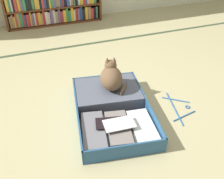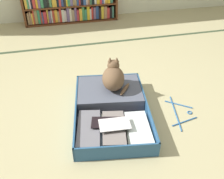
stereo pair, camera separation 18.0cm
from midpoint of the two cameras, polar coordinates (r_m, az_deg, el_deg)
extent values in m
plane|color=tan|center=(2.05, 2.33, -5.27)|extent=(10.00, 10.00, 0.00)
cube|color=#35452E|center=(3.17, -4.50, 10.34)|extent=(4.80, 0.05, 0.00)
cube|color=#5B311A|center=(3.87, -18.89, 19.06)|extent=(0.03, 0.26, 0.73)
cube|color=#5B311A|center=(3.99, -7.87, 15.59)|extent=(1.36, 0.26, 0.02)
cube|color=#5B311A|center=(3.91, -8.16, 18.88)|extent=(1.33, 0.26, 0.02)
cube|color=#937550|center=(3.94, -17.51, 15.76)|extent=(0.03, 0.21, 0.17)
cube|color=#936E56|center=(3.94, -17.09, 15.98)|extent=(0.02, 0.21, 0.19)
cube|color=gold|center=(3.94, -16.70, 15.83)|extent=(0.02, 0.21, 0.16)
cube|color=#BF3A2A|center=(3.93, -16.44, 16.19)|extent=(0.02, 0.21, 0.21)
cube|color=#908151|center=(3.93, -15.94, 16.24)|extent=(0.04, 0.21, 0.20)
cube|color=#34845B|center=(3.93, -15.33, 16.33)|extent=(0.03, 0.21, 0.20)
cube|color=#AD372F|center=(3.93, -14.88, 16.37)|extent=(0.02, 0.21, 0.20)
cube|color=#3A5186|center=(3.94, -14.52, 16.20)|extent=(0.02, 0.21, 0.16)
cube|color=#BB2E37|center=(3.92, -13.98, 16.26)|extent=(0.04, 0.21, 0.17)
cube|color=gold|center=(3.93, -13.44, 16.56)|extent=(0.02, 0.21, 0.20)
cube|color=slate|center=(3.94, -13.01, 16.47)|extent=(0.03, 0.21, 0.17)
cube|color=silver|center=(3.93, -12.57, 16.58)|extent=(0.02, 0.21, 0.18)
cube|color=#BB3E2A|center=(3.93, -12.16, 16.59)|extent=(0.03, 0.21, 0.18)
cube|color=gold|center=(3.94, -11.61, 16.71)|extent=(0.04, 0.21, 0.18)
cube|color=#A3835E|center=(3.94, -11.07, 16.63)|extent=(0.02, 0.21, 0.16)
cube|color=red|center=(3.94, -10.66, 16.95)|extent=(0.03, 0.21, 0.20)
cube|color=silver|center=(3.93, -10.08, 16.86)|extent=(0.04, 0.21, 0.18)
cube|color=silver|center=(3.95, -9.55, 16.90)|extent=(0.03, 0.21, 0.17)
cube|color=slate|center=(3.93, -8.95, 17.17)|extent=(0.04, 0.21, 0.21)
cube|color=beige|center=(3.94, -8.41, 17.16)|extent=(0.03, 0.21, 0.19)
cube|color=gray|center=(3.95, -7.83, 17.04)|extent=(0.04, 0.21, 0.17)
cube|color=slate|center=(3.96, -7.29, 17.41)|extent=(0.03, 0.21, 0.21)
cube|color=#B5313B|center=(3.96, -6.73, 17.10)|extent=(0.03, 0.21, 0.16)
cube|color=gold|center=(3.96, -6.13, 17.28)|extent=(0.04, 0.21, 0.18)
cube|color=#3A854C|center=(3.97, -5.54, 17.57)|extent=(0.04, 0.21, 0.21)
cube|color=#388465|center=(3.98, -4.98, 17.28)|extent=(0.03, 0.21, 0.16)
cube|color=gold|center=(3.98, -4.40, 17.61)|extent=(0.04, 0.21, 0.20)
cube|color=silver|center=(3.99, -3.90, 17.43)|extent=(0.02, 0.21, 0.16)
cube|color=#B72D29|center=(4.00, -3.51, 17.61)|extent=(0.03, 0.21, 0.18)
cube|color=slate|center=(4.01, -2.98, 17.64)|extent=(0.03, 0.21, 0.18)
cube|color=navy|center=(4.01, -2.38, 17.79)|extent=(0.04, 0.21, 0.19)
cube|color=black|center=(4.01, -1.74, 17.58)|extent=(0.03, 0.21, 0.17)
cube|color=gold|center=(4.02, -1.17, 17.78)|extent=(0.04, 0.21, 0.19)
cube|color=#A37853|center=(4.02, -0.49, 17.80)|extent=(0.04, 0.21, 0.18)
cube|color=#BA3333|center=(4.04, 0.14, 17.68)|extent=(0.04, 0.21, 0.16)
cube|color=black|center=(4.06, 0.69, 17.84)|extent=(0.04, 0.21, 0.17)
cube|color=#3E7664|center=(4.06, 1.19, 17.90)|extent=(0.03, 0.21, 0.18)
cube|color=gold|center=(3.87, -18.15, 19.10)|extent=(0.03, 0.21, 0.20)
cube|color=#338357|center=(3.87, -17.67, 19.06)|extent=(0.02, 0.21, 0.18)
cube|color=silver|center=(3.87, -17.28, 19.10)|extent=(0.02, 0.21, 0.18)
cube|color=black|center=(3.87, -16.89, 19.08)|extent=(0.02, 0.21, 0.17)
cube|color=#BD3733|center=(3.87, -16.40, 19.16)|extent=(0.04, 0.21, 0.17)
cube|color=gold|center=(3.87, -15.80, 19.25)|extent=(0.03, 0.21, 0.17)
cube|color=#378A59|center=(3.87, -14.72, 19.49)|extent=(0.04, 0.21, 0.18)
cube|color=#27537E|center=(1.85, 3.29, -10.55)|extent=(0.64, 0.53, 0.01)
cube|color=#27537E|center=(1.66, 4.34, -14.48)|extent=(0.57, 0.10, 0.12)
cube|color=#27537E|center=(1.80, -5.68, -9.81)|extent=(0.08, 0.44, 0.12)
cube|color=#27537E|center=(1.86, 12.03, -8.64)|extent=(0.08, 0.44, 0.12)
cube|color=#524E55|center=(1.84, 3.30, -10.34)|extent=(0.61, 0.50, 0.01)
cube|color=#27537E|center=(2.17, 1.79, -2.24)|extent=(0.64, 0.53, 0.01)
cube|color=#27537E|center=(2.32, 1.24, 2.06)|extent=(0.57, 0.10, 0.12)
cube|color=#27537E|center=(2.13, -5.69, -1.42)|extent=(0.08, 0.44, 0.12)
cube|color=#27537E|center=(2.19, 9.13, -0.69)|extent=(0.08, 0.44, 0.12)
cube|color=#524E55|center=(2.17, 1.79, -2.03)|extent=(0.61, 0.50, 0.01)
cylinder|color=black|center=(2.00, 2.48, -5.80)|extent=(0.55, 0.11, 0.02)
cube|color=tan|center=(1.81, -2.44, -10.61)|extent=(0.21, 0.36, 0.02)
cube|color=#364B6E|center=(1.80, -2.23, -10.11)|extent=(0.23, 0.37, 0.02)
cube|color=#232C35|center=(1.79, -2.13, -9.71)|extent=(0.20, 0.38, 0.02)
cube|color=slate|center=(1.78, -2.53, -8.98)|extent=(0.24, 0.40, 0.02)
cube|color=silver|center=(1.82, 3.27, -10.14)|extent=(0.23, 0.39, 0.02)
cube|color=#26182E|center=(1.81, 3.28, -9.75)|extent=(0.22, 0.37, 0.01)
cube|color=#AAAE8E|center=(1.80, 3.24, -9.49)|extent=(0.22, 0.37, 0.01)
cube|color=slate|center=(1.79, 3.31, -8.94)|extent=(0.23, 0.37, 0.02)
cube|color=tan|center=(1.86, 8.98, -9.90)|extent=(0.21, 0.36, 0.01)
cube|color=gray|center=(1.85, 8.96, -9.27)|extent=(0.20, 0.36, 0.02)
cube|color=slate|center=(1.83, 8.78, -9.16)|extent=(0.23, 0.36, 0.01)
cube|color=silver|center=(1.82, 9.03, -8.76)|extent=(0.21, 0.36, 0.01)
cube|color=white|center=(1.77, 3.55, -8.13)|extent=(0.23, 0.15, 0.01)
cube|color=black|center=(1.79, 1.68, -7.77)|extent=(0.25, 0.17, 0.01)
cube|color=#4F5564|center=(2.14, 1.82, -0.93)|extent=(0.60, 0.49, 0.11)
torus|color=white|center=(2.10, 1.43, -0.03)|extent=(0.11, 0.11, 0.01)
cylinder|color=black|center=(2.30, -2.64, 1.72)|extent=(0.02, 0.02, 0.11)
cylinder|color=black|center=(2.33, 5.14, 2.07)|extent=(0.02, 0.02, 0.11)
cube|color=red|center=(1.67, -2.62, -15.02)|extent=(0.03, 0.01, 0.02)
cube|color=red|center=(1.69, 10.98, -13.36)|extent=(0.04, 0.01, 0.02)
ellipsoid|color=brown|center=(2.06, 2.81, 2.52)|extent=(0.24, 0.29, 0.19)
ellipsoid|color=brown|center=(2.14, 2.72, 2.55)|extent=(0.15, 0.12, 0.11)
sphere|color=brown|center=(2.06, 2.83, 5.49)|extent=(0.10, 0.10, 0.10)
cone|color=brown|center=(2.03, 3.68, 6.88)|extent=(0.04, 0.04, 0.04)
cone|color=brown|center=(2.02, 2.08, 6.90)|extent=(0.04, 0.04, 0.04)
sphere|color=yellow|center=(2.09, 3.30, 6.20)|extent=(0.02, 0.02, 0.02)
sphere|color=yellow|center=(2.09, 2.29, 6.21)|extent=(0.02, 0.02, 0.02)
ellipsoid|color=brown|center=(2.07, 5.50, 0.02)|extent=(0.14, 0.17, 0.03)
cylinder|color=#295F9F|center=(2.12, 16.92, -5.24)|extent=(0.11, 0.42, 0.01)
cylinder|color=#295F9F|center=(2.21, 17.44, -3.40)|extent=(0.19, 0.15, 0.01)
cylinder|color=#295F9F|center=(2.06, 18.96, -7.14)|extent=(0.23, 0.05, 0.01)
torus|color=#295F9F|center=(2.16, 19.90, -5.14)|extent=(0.05, 0.05, 0.01)
camera|label=1|loc=(0.09, -87.34, 1.87)|focal=39.40mm
camera|label=2|loc=(0.09, 92.66, -1.87)|focal=39.40mm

